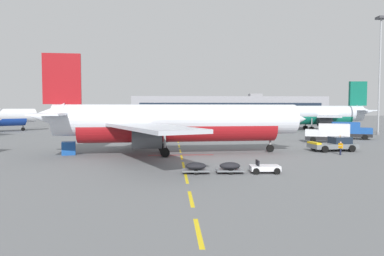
% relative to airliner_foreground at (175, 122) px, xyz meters
% --- Properties ---
extents(ground, '(400.00, 400.00, 0.00)m').
position_rel_airliner_foreground_xyz_m(ground, '(22.76, 16.87, -3.95)').
color(ground, slate).
extents(apron_paint_markings, '(8.00, 94.95, 0.01)m').
position_rel_airliner_foreground_xyz_m(apron_paint_markings, '(0.76, 13.17, -3.95)').
color(apron_paint_markings, yellow).
rests_on(apron_paint_markings, ground).
extents(airliner_foreground, '(34.82, 34.52, 12.20)m').
position_rel_airliner_foreground_xyz_m(airliner_foreground, '(0.00, 0.00, 0.00)').
color(airliner_foreground, silver).
rests_on(airliner_foreground, ground).
extents(pushback_tug, '(6.26, 3.68, 2.08)m').
position_rel_airliner_foreground_xyz_m(pushback_tug, '(21.35, 1.75, -3.05)').
color(pushback_tug, slate).
rests_on(pushback_tug, ground).
extents(airliner_far_center, '(35.61, 35.29, 12.48)m').
position_rel_airliner_foreground_xyz_m(airliner_far_center, '(33.24, 44.24, 0.09)').
color(airliner_far_center, silver).
rests_on(airliner_far_center, ground).
extents(catering_truck, '(7.38, 4.98, 3.14)m').
position_rel_airliner_foreground_xyz_m(catering_truck, '(32.69, 19.40, -2.30)').
color(catering_truck, black).
rests_on(catering_truck, ground).
extents(fuel_service_truck, '(7.38, 4.97, 3.14)m').
position_rel_airliner_foreground_xyz_m(fuel_service_truck, '(25.75, 12.97, -2.30)').
color(fuel_service_truck, black).
rests_on(fuel_service_truck, ground).
extents(baggage_train, '(8.64, 1.79, 1.14)m').
position_rel_airliner_foreground_xyz_m(baggage_train, '(4.72, -13.49, -3.42)').
color(baggage_train, silver).
rests_on(baggage_train, ground).
extents(ground_crew_worker, '(0.44, 0.63, 1.64)m').
position_rel_airliner_foreground_xyz_m(ground_crew_worker, '(20.29, -2.19, -3.02)').
color(ground_crew_worker, '#191E38').
rests_on(ground_crew_worker, ground).
extents(uld_cargo_container, '(1.92, 1.89, 1.60)m').
position_rel_airliner_foreground_xyz_m(uld_cargo_container, '(-13.04, -0.02, -3.15)').
color(uld_cargo_container, '#194C9E').
rests_on(uld_cargo_container, ground).
extents(apron_light_mast_far, '(1.80, 1.80, 25.03)m').
position_rel_airliner_foreground_xyz_m(apron_light_mast_far, '(43.97, 29.06, 11.60)').
color(apron_light_mast_far, slate).
rests_on(apron_light_mast_far, ground).
extents(terminal_satellite, '(90.58, 23.52, 12.72)m').
position_rel_airliner_foreground_xyz_m(terminal_satellite, '(27.27, 126.76, 1.63)').
color(terminal_satellite, gray).
rests_on(terminal_satellite, ground).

